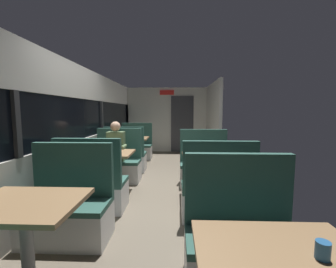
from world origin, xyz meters
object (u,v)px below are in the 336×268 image
(bench_rear_aisle_facing_entry, at_px, (204,169))
(coffee_cup_primary, at_px, (198,152))
(bench_near_window_facing_entry, at_px, (68,211))
(coffee_cup_secondary, at_px, (323,250))
(dining_table_rear_aisle, at_px, (210,161))
(seated_passenger, at_px, (117,156))
(bench_mid_window_facing_entry, at_px, (118,165))
(dining_table_far_window, at_px, (131,141))
(dining_table_near_window, at_px, (25,214))
(bench_rear_aisle_facing_end, at_px, (217,195))
(bench_far_window_facing_end, at_px, (126,158))
(bench_front_aisle_facing_entry, at_px, (241,247))
(bench_mid_window_facing_end, at_px, (93,188))
(dining_table_mid_window, at_px, (107,158))
(bench_far_window_facing_entry, at_px, (136,148))

(bench_rear_aisle_facing_entry, distance_m, coffee_cup_primary, 0.79)
(bench_near_window_facing_entry, distance_m, coffee_cup_secondary, 2.41)
(dining_table_rear_aisle, distance_m, seated_passenger, 1.97)
(bench_mid_window_facing_entry, relative_size, dining_table_far_window, 1.22)
(bench_mid_window_facing_entry, height_order, dining_table_rear_aisle, bench_mid_window_facing_entry)
(seated_passenger, bearing_deg, coffee_cup_secondary, -59.89)
(dining_table_rear_aisle, relative_size, coffee_cup_primary, 10.00)
(dining_table_near_window, xyz_separation_m, bench_rear_aisle_facing_end, (1.79, 1.25, -0.31))
(bench_near_window_facing_entry, xyz_separation_m, coffee_cup_secondary, (1.97, -1.32, 0.46))
(coffee_cup_secondary, bearing_deg, bench_far_window_facing_end, 115.04)
(bench_far_window_facing_end, xyz_separation_m, dining_table_rear_aisle, (1.79, -1.65, 0.31))
(bench_front_aisle_facing_entry, bearing_deg, bench_rear_aisle_facing_entry, 90.00)
(dining_table_near_window, xyz_separation_m, dining_table_rear_aisle, (1.79, 1.95, 0.00))
(dining_table_near_window, xyz_separation_m, bench_front_aisle_facing_entry, (1.79, 0.10, -0.31))
(bench_mid_window_facing_end, height_order, seated_passenger, seated_passenger)
(bench_near_window_facing_entry, xyz_separation_m, coffee_cup_primary, (1.60, 1.33, 0.46))
(bench_near_window_facing_entry, bearing_deg, dining_table_rear_aisle, 34.85)
(dining_table_mid_window, distance_m, bench_far_window_facing_end, 1.48)
(bench_front_aisle_facing_entry, height_order, seated_passenger, seated_passenger)
(coffee_cup_primary, bearing_deg, dining_table_mid_window, 175.99)
(bench_near_window_facing_entry, height_order, bench_rear_aisle_facing_entry, same)
(dining_table_near_window, height_order, seated_passenger, seated_passenger)
(dining_table_near_window, relative_size, dining_table_far_window, 1.00)
(bench_mid_window_facing_entry, distance_m, seated_passenger, 0.22)
(bench_mid_window_facing_entry, distance_m, bench_far_window_facing_entry, 2.15)
(dining_table_near_window, xyz_separation_m, bench_mid_window_facing_entry, (0.00, 2.85, -0.31))
(dining_table_rear_aisle, bearing_deg, bench_rear_aisle_facing_end, -90.00)
(dining_table_near_window, relative_size, dining_table_mid_window, 1.00)
(bench_front_aisle_facing_entry, distance_m, coffee_cup_primary, 2.00)
(bench_far_window_facing_end, relative_size, bench_front_aisle_facing_entry, 1.00)
(bench_mid_window_facing_entry, bearing_deg, dining_table_near_window, -90.00)
(dining_table_near_window, relative_size, bench_front_aisle_facing_entry, 0.82)
(bench_front_aisle_facing_entry, distance_m, bench_rear_aisle_facing_entry, 2.55)
(bench_front_aisle_facing_entry, relative_size, seated_passenger, 0.87)
(bench_near_window_facing_entry, height_order, bench_far_window_facing_end, same)
(bench_far_window_facing_entry, height_order, bench_rear_aisle_facing_end, same)
(coffee_cup_secondary, bearing_deg, dining_table_far_window, 111.83)
(bench_mid_window_facing_end, relative_size, bench_far_window_facing_end, 1.00)
(dining_table_near_window, bearing_deg, seated_passenger, 90.00)
(dining_table_rear_aisle, bearing_deg, bench_far_window_facing_end, 137.39)
(bench_front_aisle_facing_entry, distance_m, bench_rear_aisle_facing_end, 1.15)
(dining_table_far_window, distance_m, bench_far_window_facing_entry, 0.77)
(dining_table_mid_window, xyz_separation_m, dining_table_rear_aisle, (1.79, -0.20, 0.00))
(dining_table_rear_aisle, xyz_separation_m, coffee_cup_secondary, (0.18, -2.56, 0.15))
(dining_table_mid_window, height_order, seated_passenger, seated_passenger)
(bench_far_window_facing_entry, relative_size, bench_rear_aisle_facing_end, 1.00)
(bench_mid_window_facing_end, height_order, dining_table_far_window, bench_mid_window_facing_end)
(bench_near_window_facing_entry, distance_m, bench_far_window_facing_end, 2.89)
(coffee_cup_secondary, bearing_deg, bench_rear_aisle_facing_entry, 93.10)
(bench_mid_window_facing_entry, bearing_deg, bench_front_aisle_facing_entry, -56.90)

